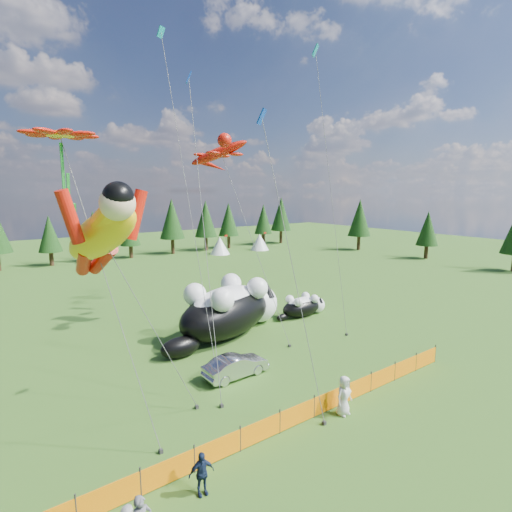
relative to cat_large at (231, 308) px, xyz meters
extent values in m
plane|color=#10390A|center=(-3.74, -8.19, -1.91)|extent=(160.00, 160.00, 0.00)
cylinder|color=#262626|center=(-12.74, -11.19, -1.36)|extent=(0.06, 0.06, 1.10)
cylinder|color=#262626|center=(-10.74, -11.19, -1.36)|extent=(0.06, 0.06, 1.10)
cylinder|color=#262626|center=(-8.74, -11.19, -1.36)|extent=(0.06, 0.06, 1.10)
cylinder|color=#262626|center=(-6.74, -11.19, -1.36)|extent=(0.06, 0.06, 1.10)
cylinder|color=#262626|center=(-4.74, -11.19, -1.36)|extent=(0.06, 0.06, 1.10)
cylinder|color=#262626|center=(-2.74, -11.19, -1.36)|extent=(0.06, 0.06, 1.10)
cylinder|color=#262626|center=(-0.74, -11.19, -1.36)|extent=(0.06, 0.06, 1.10)
cylinder|color=#262626|center=(1.26, -11.19, -1.36)|extent=(0.06, 0.06, 1.10)
cylinder|color=#262626|center=(3.26, -11.19, -1.36)|extent=(0.06, 0.06, 1.10)
cylinder|color=#262626|center=(5.26, -11.19, -1.36)|extent=(0.06, 0.06, 1.10)
cylinder|color=#262626|center=(7.26, -11.19, -1.36)|extent=(0.06, 0.06, 1.10)
cube|color=orange|center=(-11.74, -11.19, -1.41)|extent=(2.00, 0.04, 0.90)
cube|color=orange|center=(-9.74, -11.19, -1.41)|extent=(2.00, 0.04, 0.90)
cube|color=orange|center=(-7.74, -11.19, -1.41)|extent=(2.00, 0.04, 0.90)
cube|color=orange|center=(-5.74, -11.19, -1.41)|extent=(2.00, 0.04, 0.90)
cube|color=orange|center=(-3.74, -11.19, -1.41)|extent=(2.00, 0.04, 0.90)
cube|color=orange|center=(-1.74, -11.19, -1.41)|extent=(2.00, 0.04, 0.90)
cube|color=orange|center=(0.26, -11.19, -1.41)|extent=(2.00, 0.04, 0.90)
cube|color=orange|center=(2.26, -11.19, -1.41)|extent=(2.00, 0.04, 0.90)
cube|color=orange|center=(4.26, -11.19, -1.41)|extent=(2.00, 0.04, 0.90)
cube|color=orange|center=(6.26, -11.19, -1.41)|extent=(2.00, 0.04, 0.90)
ellipsoid|color=black|center=(-0.46, -0.15, -0.24)|extent=(9.12, 6.32, 3.33)
ellipsoid|color=white|center=(-0.46, -0.15, 0.59)|extent=(6.84, 4.62, 2.03)
sphere|color=white|center=(3.23, 1.08, -0.43)|extent=(2.96, 2.96, 2.96)
sphere|color=#F15E81|center=(4.42, 1.48, -0.43)|extent=(0.41, 0.41, 0.41)
ellipsoid|color=black|center=(-4.67, -1.56, -1.26)|extent=(2.87, 2.05, 1.29)
cone|color=black|center=(3.51, 0.24, 0.76)|extent=(1.04, 1.04, 1.04)
cone|color=black|center=(2.94, 1.92, 0.76)|extent=(1.04, 1.04, 1.04)
sphere|color=white|center=(1.09, 1.63, 1.33)|extent=(1.55, 1.55, 1.55)
sphere|color=white|center=(1.85, -0.65, 1.33)|extent=(1.55, 1.55, 1.55)
sphere|color=white|center=(-2.59, 0.40, 1.33)|extent=(1.55, 1.55, 1.55)
sphere|color=white|center=(-1.83, -1.88, 1.33)|extent=(1.55, 1.55, 1.55)
ellipsoid|color=black|center=(6.86, 0.06, -1.16)|extent=(3.72, 1.75, 1.49)
ellipsoid|color=white|center=(6.86, 0.06, -0.79)|extent=(2.81, 1.25, 0.91)
sphere|color=white|center=(8.59, 0.05, -1.25)|extent=(1.32, 1.32, 1.32)
sphere|color=#F15E81|center=(9.15, 0.05, -1.25)|extent=(0.18, 0.18, 0.18)
ellipsoid|color=black|center=(4.88, 0.07, -1.62)|extent=(1.16, 0.58, 0.58)
cone|color=black|center=(8.59, -0.35, -0.72)|extent=(0.46, 0.46, 0.46)
cone|color=black|center=(8.60, 0.45, -0.72)|extent=(0.46, 0.46, 0.46)
sphere|color=white|center=(7.77, 0.59, -0.46)|extent=(0.69, 0.69, 0.69)
sphere|color=white|center=(7.76, -0.48, -0.46)|extent=(0.69, 0.69, 0.69)
sphere|color=white|center=(6.04, 0.60, -0.46)|extent=(0.69, 0.69, 0.69)
sphere|color=white|center=(6.03, -0.47, -0.46)|extent=(0.69, 0.69, 0.69)
imported|color=silver|center=(-3.35, -5.74, -1.29)|extent=(3.77, 1.41, 1.23)
imported|color=#16213C|center=(-9.03, -12.28, -1.14)|extent=(0.96, 0.59, 1.53)
imported|color=silver|center=(-1.46, -11.79, -0.99)|extent=(0.93, 0.64, 1.84)
cylinder|color=#595959|center=(-8.68, -7.82, 2.45)|extent=(0.03, 0.03, 9.38)
cube|color=#262626|center=(-6.65, -7.39, -1.83)|extent=(0.15, 0.15, 0.16)
cylinder|color=#595959|center=(1.61, -0.30, 4.64)|extent=(0.03, 0.03, 15.08)
cube|color=#262626|center=(1.82, -4.28, -1.83)|extent=(0.15, 0.15, 0.16)
cylinder|color=#595959|center=(-10.31, -7.53, 4.31)|extent=(0.03, 0.03, 12.88)
cube|color=#262626|center=(-9.30, -9.45, -1.83)|extent=(0.15, 0.15, 0.16)
cube|color=#198D27|center=(-11.32, -5.61, 7.75)|extent=(0.21, 0.21, 4.62)
cylinder|color=#595959|center=(-4.52, -4.54, 6.45)|extent=(0.03, 0.03, 17.96)
cube|color=#262626|center=(-5.65, -8.00, -1.83)|extent=(0.15, 0.15, 0.16)
cylinder|color=#595959|center=(6.76, -2.87, 8.25)|extent=(0.03, 0.03, 20.51)
cube|color=#262626|center=(6.43, -5.09, -1.83)|extent=(0.15, 0.15, 0.16)
cylinder|color=#595959|center=(-2.87, -9.71, 4.93)|extent=(0.03, 0.03, 14.05)
cube|color=#262626|center=(-2.76, -11.85, -1.83)|extent=(0.15, 0.15, 0.16)
cylinder|color=#595959|center=(-3.12, 0.14, 8.39)|extent=(0.03, 0.03, 21.35)
cube|color=#262626|center=(-3.24, -3.19, -1.83)|extent=(0.15, 0.15, 0.16)
camera|label=1|loc=(-14.64, -23.03, 8.21)|focal=28.00mm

